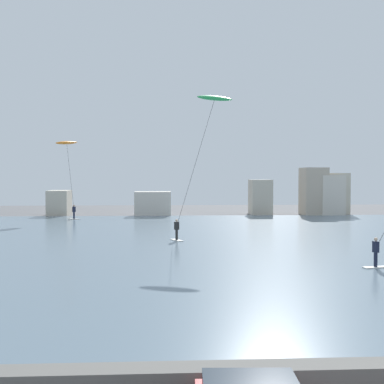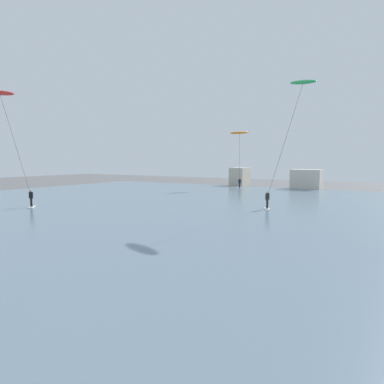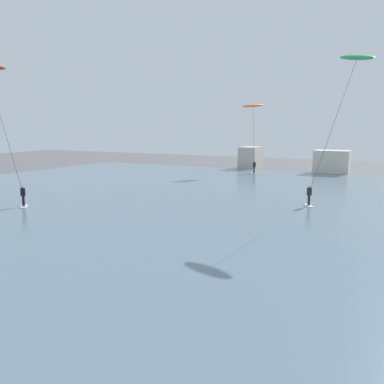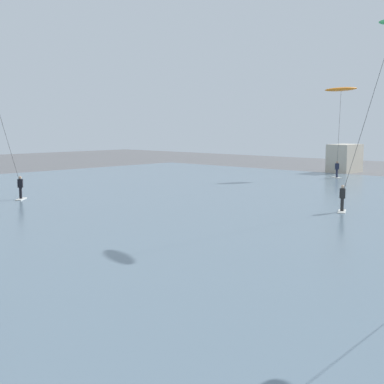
{
  "view_description": "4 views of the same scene",
  "coord_description": "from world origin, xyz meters",
  "views": [
    {
      "loc": [
        -3.59,
        -6.98,
        5.11
      ],
      "look_at": [
        -2.23,
        17.29,
        4.31
      ],
      "focal_mm": 47.89,
      "sensor_mm": 36.0,
      "label": 1
    },
    {
      "loc": [
        7.5,
        2.4,
        4.54
      ],
      "look_at": [
        -1.45,
        17.12,
        2.91
      ],
      "focal_mm": 31.89,
      "sensor_mm": 36.0,
      "label": 2
    },
    {
      "loc": [
        3.94,
        -0.11,
        6.23
      ],
      "look_at": [
        -3.39,
        14.01,
        3.7
      ],
      "focal_mm": 38.84,
      "sensor_mm": 36.0,
      "label": 3
    },
    {
      "loc": [
        13.95,
        1.29,
        5.39
      ],
      "look_at": [
        -0.5,
        16.62,
        2.85
      ],
      "focal_mm": 52.72,
      "sensor_mm": 36.0,
      "label": 4
    }
  ],
  "objects": [
    {
      "name": "water_bay",
      "position": [
        0.0,
        30.3,
        0.05
      ],
      "size": [
        84.0,
        52.0,
        0.1
      ],
      "primitive_type": "cube",
      "color": "slate",
      "rests_on": "ground"
    },
    {
      "name": "kitesurfer_orange",
      "position": [
        -14.87,
        54.0,
        8.42
      ],
      "size": [
        3.35,
        5.24,
        9.21
      ],
      "color": "silver",
      "rests_on": "water_bay"
    }
  ]
}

